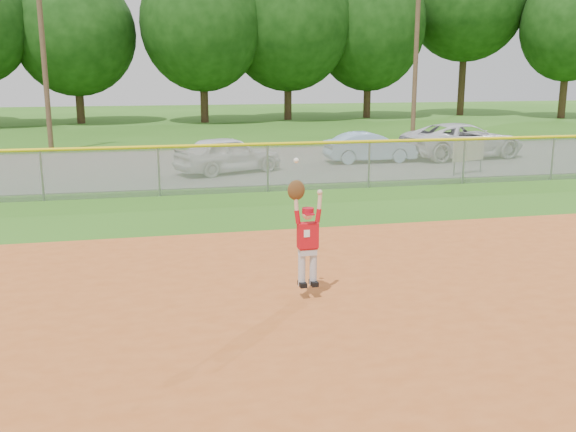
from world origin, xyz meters
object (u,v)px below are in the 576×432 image
Objects in this scene: car_white_a at (228,154)px; ballplayer at (306,234)px; car_white_b at (463,140)px; sponsor_sign at (469,150)px; car_blue at (370,147)px.

car_white_a is 1.85× the size of ballplayer.
ballplayer is (-10.79, -15.38, 0.37)m from car_white_b.
car_white_b is 4.53m from sponsor_sign.
ballplayer is at bearing -128.23° from sponsor_sign.
ballplayer is (-8.88, -11.27, 0.24)m from sponsor_sign.
ballplayer is at bearing 136.04° from car_white_b.
car_white_b is 2.47× the size of ballplayer.
sponsor_sign is (2.43, -3.70, 0.26)m from car_blue.
ballplayer is (-6.45, -14.97, 0.50)m from car_blue.
car_blue is 2.53× the size of sponsor_sign.
car_blue is 16.31m from ballplayer.
car_white_b is (10.36, 1.87, 0.06)m from car_white_a.
ballplayer reaches higher than sponsor_sign.
car_white_b is at bearing 54.94° from ballplayer.
car_white_a is at bearing 88.16° from ballplayer.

